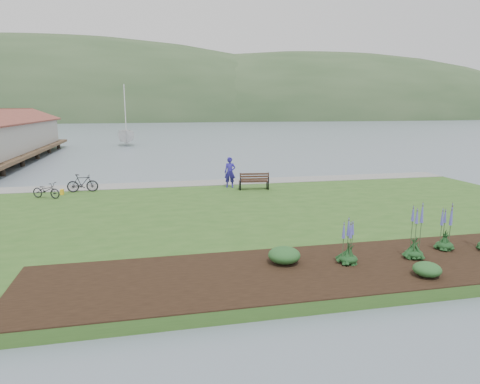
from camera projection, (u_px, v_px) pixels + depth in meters
The scene contains 16 objects.
ground at pixel (241, 211), 23.25m from camera, with size 600.00×600.00×0.00m, color slate.
lawn at pixel (250, 217), 21.29m from camera, with size 34.00×20.00×0.40m, color #2E551E.
shoreline_path at pixel (220, 182), 29.77m from camera, with size 34.00×2.20×0.03m, color gray.
garden_bed at pixel (391, 262), 14.41m from camera, with size 24.00×4.40×0.04m, color black.
far_hillside at pixel (202, 120), 190.29m from camera, with size 580.00×80.00×38.00m, color #314C2A, non-canonical shape.
park_bench at pixel (254, 181), 27.12m from camera, with size 1.92×0.96×1.14m.
person at pixel (230, 170), 27.80m from camera, with size 0.85×0.58×2.33m, color #2A2097.
bicycle_a at pixel (46, 190), 24.59m from camera, with size 1.77×0.62×0.93m, color black.
bicycle_b at pixel (83, 183), 26.36m from camera, with size 1.85×0.53×1.11m, color black.
sailboat at pixel (127, 145), 63.10m from camera, with size 10.63×10.82×28.02m, color silver.
pannier at pixel (62, 192), 25.65m from camera, with size 0.19×0.30×0.32m, color yellow.
echium_0 at pixel (415, 236), 14.63m from camera, with size 0.62×0.62×2.10m.
echium_1 at pixel (446, 230), 15.54m from camera, with size 0.62×0.62×1.81m.
echium_4 at pixel (349, 243), 14.15m from camera, with size 0.62×0.62×1.76m.
shrub_0 at pixel (284, 255), 14.26m from camera, with size 1.08×1.08×0.54m, color #1E4C21.
shrub_1 at pixel (427, 269), 13.16m from camera, with size 0.86×0.86×0.43m, color #1E4C21.
Camera 1 is at (-4.94, -22.05, 5.56)m, focal length 32.00 mm.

